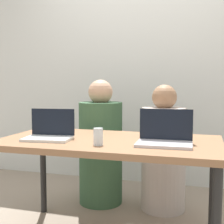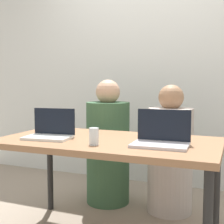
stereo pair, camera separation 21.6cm
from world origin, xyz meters
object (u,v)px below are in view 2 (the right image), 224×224
water_glass_center (94,137)px  laptop_front_left (50,132)px  person_on_left (108,148)px  person_on_right (170,156)px  laptop_front_right (161,138)px

water_glass_center → laptop_front_left: bearing=164.7°
person_on_left → person_on_right: 0.58m
laptop_front_right → water_glass_center: laptop_front_right is taller
person_on_left → water_glass_center: 0.97m
laptop_front_right → water_glass_center: size_ratio=3.23×
person_on_right → water_glass_center: person_on_right is taller
person_on_left → water_glass_center: (0.28, -0.89, 0.27)m
laptop_front_right → laptop_front_left: bearing=-179.4°
person_on_right → laptop_front_left: (-0.68, -0.79, 0.28)m
laptop_front_left → water_glass_center: 0.40m
person_on_left → laptop_front_left: (-0.10, -0.79, 0.26)m
person_on_left → water_glass_center: size_ratio=10.69×
person_on_left → laptop_front_left: size_ratio=3.42×
person_on_right → water_glass_center: bearing=67.8°
person_on_left → laptop_front_right: size_ratio=3.31×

